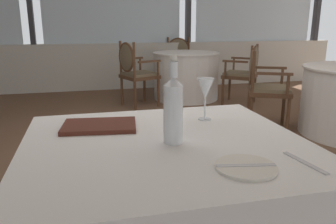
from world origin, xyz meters
TOP-DOWN VIEW (x-y plane):
  - ground_plane at (0.00, 0.00)m, footprint 12.19×12.19m
  - window_wall_far at (0.00, 3.52)m, footprint 9.01×0.14m
  - foreground_table at (-0.26, -1.58)m, footprint 1.13×1.03m
  - side_plate at (-0.07, -1.90)m, footprint 0.20×0.20m
  - butter_knife at (-0.07, -1.90)m, footprint 0.20×0.06m
  - dinner_fork at (0.15, -1.91)m, footprint 0.04×0.20m
  - water_bottle at (-0.24, -1.60)m, footprint 0.08×0.08m
  - wine_glass at (0.00, -1.32)m, footprint 0.08×0.08m
  - menu_book at (-0.51, -1.33)m, footprint 0.35×0.25m
  - dining_chair_0_2 at (1.40, 0.61)m, footprint 0.61×0.64m
  - background_table_1 at (1.04, 2.40)m, footprint 1.07×1.07m
  - dining_chair_1_0 at (1.18, 3.35)m, footprint 0.59×0.53m
  - dining_chair_1_1 at (0.14, 2.05)m, footprint 0.60×0.63m
  - dining_chair_1_2 at (1.79, 1.80)m, footprint 0.65×0.66m

SIDE VIEW (x-z plane):
  - ground_plane at x=0.00m, z-range 0.00..0.00m
  - background_table_1 at x=1.04m, z-range 0.00..0.76m
  - foreground_table at x=-0.26m, z-range 0.00..0.76m
  - dining_chair_1_2 at x=1.79m, z-range 0.08..0.99m
  - dining_chair_1_0 at x=1.18m, z-range 0.07..1.02m
  - dining_chair_0_2 at x=1.40m, z-range 0.09..1.02m
  - dining_chair_1_1 at x=0.14m, z-range 0.08..1.04m
  - dinner_fork at x=0.15m, z-range 0.76..0.76m
  - side_plate at x=-0.07m, z-range 0.76..0.77m
  - menu_book at x=-0.51m, z-range 0.76..0.78m
  - butter_knife at x=-0.07m, z-range 0.76..0.77m
  - water_bottle at x=-0.24m, z-range 0.72..1.07m
  - wine_glass at x=0.00m, z-range 0.80..1.01m
  - window_wall_far at x=0.00m, z-range -0.28..2.54m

